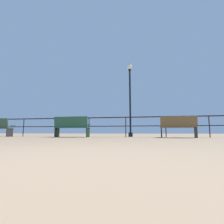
{
  "coord_description": "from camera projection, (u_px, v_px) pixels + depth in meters",
  "views": [
    {
      "loc": [
        0.77,
        -1.03,
        0.23
      ],
      "look_at": [
        -0.62,
        6.75,
        1.22
      ],
      "focal_mm": 26.07,
      "sensor_mm": 36.0,
      "label": 1
    }
  ],
  "objects": [
    {
      "name": "bench_near_left",
      "position": [
        72.0,
        126.0,
        7.93
      ],
      "size": [
        1.69,
        0.64,
        0.99
      ],
      "color": "#26553E",
      "rests_on": "ground_plane"
    },
    {
      "name": "pier_railing",
      "position": [
        126.0,
        122.0,
        8.28
      ],
      "size": [
        23.46,
        0.05,
        1.02
      ],
      "color": "black",
      "rests_on": "ground_plane"
    },
    {
      "name": "lamppost_center",
      "position": [
        130.0,
        93.0,
        8.69
      ],
      "size": [
        0.28,
        0.28,
        4.02
      ],
      "color": "black",
      "rests_on": "ground_plane"
    },
    {
      "name": "bench_near_right",
      "position": [
        178.0,
        126.0,
        7.07
      ],
      "size": [
        1.53,
        0.74,
        0.91
      ],
      "color": "brown",
      "rests_on": "ground_plane"
    },
    {
      "name": "ground_plane",
      "position": [
        27.0,
        166.0,
        1.11
      ],
      "size": [
        60.0,
        60.0,
        0.0
      ],
      "primitive_type": "plane",
      "color": "#917659"
    }
  ]
}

